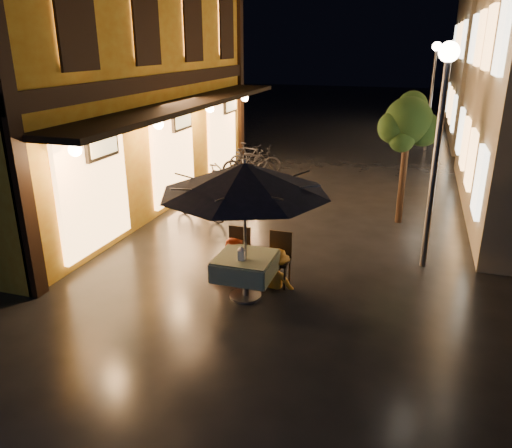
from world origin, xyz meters
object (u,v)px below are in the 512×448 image
(cafe_table, at_px, (245,266))
(patio_umbrella, at_px, (245,178))
(table_lantern, at_px, (242,252))
(bicycle_0, at_px, (201,201))
(person_orange, at_px, (232,239))
(streetlamp_near, at_px, (441,118))
(person_yellow, at_px, (276,250))

(cafe_table, xyz_separation_m, patio_umbrella, (-0.00, 0.00, 1.56))
(patio_umbrella, xyz_separation_m, table_lantern, (0.00, -0.17, -1.23))
(bicycle_0, bearing_deg, cafe_table, -124.77)
(table_lantern, bearing_deg, person_orange, 121.69)
(patio_umbrella, height_order, table_lantern, patio_umbrella)
(table_lantern, relative_size, bicycle_0, 0.14)
(streetlamp_near, relative_size, bicycle_0, 2.41)
(bicycle_0, bearing_deg, streetlamp_near, -82.05)
(person_yellow, height_order, bicycle_0, person_yellow)
(streetlamp_near, distance_m, patio_umbrella, 3.83)
(table_lantern, distance_m, person_orange, 0.87)
(bicycle_0, bearing_deg, person_yellow, -115.63)
(table_lantern, relative_size, person_yellow, 0.18)
(cafe_table, xyz_separation_m, person_yellow, (0.39, 0.58, 0.11))
(cafe_table, distance_m, bicycle_0, 4.31)
(person_orange, distance_m, bicycle_0, 3.62)
(person_orange, bearing_deg, person_yellow, 178.70)
(cafe_table, bearing_deg, person_yellow, 56.29)
(streetlamp_near, height_order, table_lantern, streetlamp_near)
(person_yellow, bearing_deg, table_lantern, 66.03)
(person_yellow, bearing_deg, bicycle_0, -43.47)
(patio_umbrella, xyz_separation_m, person_yellow, (0.39, 0.58, -1.45))
(cafe_table, distance_m, patio_umbrella, 1.56)
(table_lantern, xyz_separation_m, bicycle_0, (-2.42, 3.74, -0.46))
(streetlamp_near, height_order, cafe_table, streetlamp_near)
(table_lantern, xyz_separation_m, person_orange, (-0.45, 0.73, -0.09))
(person_yellow, bearing_deg, patio_umbrella, 59.52)
(streetlamp_near, xyz_separation_m, person_orange, (-3.40, -1.76, -2.09))
(patio_umbrella, xyz_separation_m, person_orange, (-0.45, 0.56, -1.33))
(patio_umbrella, bearing_deg, person_orange, 129.02)
(person_yellow, bearing_deg, person_orange, 5.07)
(cafe_table, height_order, person_orange, person_orange)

